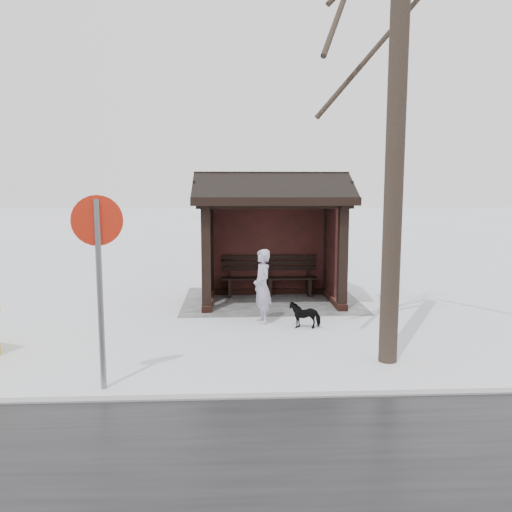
# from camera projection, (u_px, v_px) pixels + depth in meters

# --- Properties ---
(ground) EXTENTS (120.00, 120.00, 0.00)m
(ground) POSITION_uv_depth(u_px,v_px,m) (271.00, 302.00, 11.95)
(ground) COLOR silver
(ground) RESTS_ON ground
(kerb) EXTENTS (120.00, 0.15, 0.06)m
(kerb) POSITION_uv_depth(u_px,v_px,m) (305.00, 396.00, 6.50)
(kerb) COLOR gray
(kerb) RESTS_ON ground
(trampled_patch) EXTENTS (4.20, 3.20, 0.02)m
(trampled_patch) POSITION_uv_depth(u_px,v_px,m) (271.00, 300.00, 12.15)
(trampled_patch) COLOR #98979D
(trampled_patch) RESTS_ON ground
(bus_shelter) EXTENTS (3.60, 2.40, 3.09)m
(bus_shelter) POSITION_uv_depth(u_px,v_px,m) (271.00, 211.00, 11.82)
(bus_shelter) COLOR #371A14
(bus_shelter) RESTS_ON ground
(pedestrian) EXTENTS (0.48, 0.62, 1.50)m
(pedestrian) POSITION_uv_depth(u_px,v_px,m) (262.00, 286.00, 10.01)
(pedestrian) COLOR #A098B2
(pedestrian) RESTS_ON ground
(dog) EXTENTS (0.61, 0.31, 0.51)m
(dog) POSITION_uv_depth(u_px,v_px,m) (305.00, 315.00, 9.75)
(dog) COLOR black
(dog) RESTS_ON ground
(road_sign) EXTENTS (0.63, 0.29, 2.62)m
(road_sign) POSITION_uv_depth(u_px,v_px,m) (99.00, 253.00, 6.56)
(road_sign) COLOR slate
(road_sign) RESTS_ON ground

